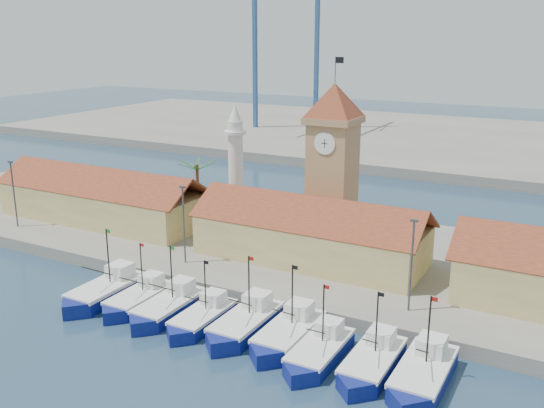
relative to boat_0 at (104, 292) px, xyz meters
The scene contains 20 objects.
ground 15.58m from the boat_0, ahead, with size 400.00×400.00×0.00m, color #1C304B.
quay 26.50m from the boat_0, 54.55° to the left, with size 140.00×32.00×1.50m, color gray.
terminal 108.68m from the boat_0, 81.87° to the left, with size 240.00×80.00×2.00m, color gray.
boat_0 is the anchor object (origin of this frame).
boat_1 4.16m from the boat_0, ahead, with size 3.36×9.20×6.96m.
boat_2 8.03m from the boat_0, ahead, with size 3.57×9.77×7.39m.
boat_3 12.23m from the boat_0, ahead, with size 3.25×8.91×6.74m.
boat_4 16.53m from the boat_0, ahead, with size 3.71×10.16×7.69m.
boat_5 20.94m from the boat_0, ahead, with size 3.67×10.06×7.61m.
boat_6 24.63m from the boat_0, ahead, with size 3.42×9.36×7.09m.
boat_7 29.17m from the boat_0, ahead, with size 3.48×9.54×7.22m.
boat_8 33.34m from the boat_0, ahead, with size 3.72×10.18×7.70m.
hall_left 24.41m from the boat_0, 133.39° to the left, with size 31.20×10.13×7.61m.
hall_center 23.57m from the boat_0, 48.85° to the left, with size 27.04×10.13×7.61m.
clock_tower 30.28m from the boat_0, 56.91° to the left, with size 5.80×5.80×22.70m.
minaret 27.10m from the boat_0, 89.17° to the left, with size 3.00×3.00×16.30m.
palm_tree 24.64m from the boat_0, 101.10° to the left, with size 5.60×5.03×8.39m.
lamp_posts 19.39m from the boat_0, 31.14° to the left, with size 80.70×0.25×9.03m.
crane_blue_far 109.65m from the boat_0, 111.81° to the left, with size 1.00×32.87×49.14m.
crane_blue_near 110.30m from the boat_0, 103.03° to the left, with size 1.00×29.25×43.36m.
Camera 1 is at (27.65, -40.21, 26.89)m, focal length 40.00 mm.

